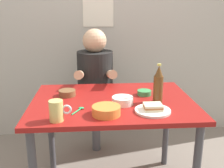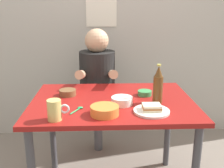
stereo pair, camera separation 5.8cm
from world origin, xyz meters
name	(u,v)px [view 2 (the right image)]	position (x,y,z in m)	size (l,w,h in m)	color
wall_back	(108,12)	(0.00, 1.05, 1.30)	(4.40, 0.09, 2.60)	#ADA89E
dining_table	(112,113)	(0.00, 0.00, 0.65)	(1.10, 0.80, 0.74)	maroon
stool	(98,116)	(-0.11, 0.63, 0.35)	(0.34, 0.34, 0.45)	#4C4C51
person_seated	(97,74)	(-0.11, 0.62, 0.77)	(0.33, 0.56, 0.72)	black
plate_orange	(152,111)	(0.23, -0.22, 0.75)	(0.22, 0.22, 0.01)	silver
sandwich	(152,107)	(0.23, -0.22, 0.77)	(0.11, 0.09, 0.04)	beige
beer_mug	(55,110)	(-0.34, -0.31, 0.80)	(0.13, 0.08, 0.12)	#D1BC66
beer_bottle	(158,86)	(0.30, -0.06, 0.86)	(0.06, 0.06, 0.26)	#593819
dip_bowl_green	(145,93)	(0.24, 0.09, 0.76)	(0.10, 0.10, 0.03)	#388C4C
soup_bowl_orange	(105,110)	(-0.06, -0.25, 0.77)	(0.17, 0.17, 0.05)	orange
rice_bowl_white	(122,100)	(0.06, -0.08, 0.77)	(0.14, 0.14, 0.05)	silver
condiment_bowl_brown	(68,92)	(-0.32, 0.11, 0.76)	(0.12, 0.12, 0.04)	brown
spoon	(78,109)	(-0.22, -0.17, 0.75)	(0.07, 0.11, 0.01)	#26A559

